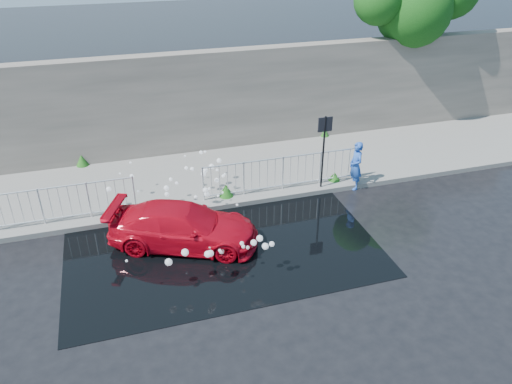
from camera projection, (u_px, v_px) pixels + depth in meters
ground at (212, 274)px, 12.16m from camera, size 90.00×90.00×0.00m
pavement at (179, 180)px, 16.30m from camera, size 30.00×4.00×0.15m
curb at (190, 210)px, 14.63m from camera, size 30.00×0.25×0.16m
retaining_wall at (165, 105)px, 17.26m from camera, size 30.00×0.60×3.50m
puddle at (222, 247)px, 13.12m from camera, size 8.00×5.00×0.01m
sign_post at (324, 141)px, 14.98m from camera, size 0.45×0.06×2.50m
tree at (417, 4)px, 18.48m from camera, size 4.97×2.84×6.25m
railing_left at (41, 205)px, 13.59m from camera, size 5.05×0.05×1.10m
railing_right at (283, 172)px, 15.36m from camera, size 5.05×0.05×1.10m
weeds at (171, 180)px, 15.74m from camera, size 12.17×3.93×0.40m
water_spray at (195, 206)px, 13.58m from camera, size 3.68×5.41×1.07m
red_car at (184, 226)px, 12.98m from camera, size 4.19×2.97×1.13m
person at (356, 166)px, 15.63m from camera, size 0.39×0.58×1.57m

